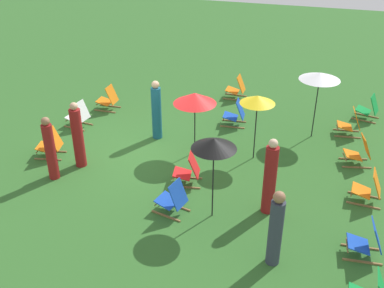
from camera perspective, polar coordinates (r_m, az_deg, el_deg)
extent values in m
plane|color=#2D6026|center=(12.84, -5.14, -1.20)|extent=(40.00, 40.00, 0.00)
cube|color=olive|center=(10.26, 20.14, -11.92)|extent=(0.09, 0.76, 0.04)
cube|color=olive|center=(9.93, 20.39, -13.56)|extent=(0.09, 0.76, 0.04)
cube|color=#1947B7|center=(9.92, 19.93, -11.59)|extent=(0.51, 0.47, 0.13)
cube|color=#1947B7|center=(9.80, 21.96, -10.46)|extent=(0.50, 0.28, 0.57)
cylinder|color=olive|center=(9.93, 18.71, -11.82)|extent=(0.44, 0.06, 0.03)
cube|color=olive|center=(14.76, 18.58, 1.62)|extent=(0.11, 0.76, 0.04)
cube|color=olive|center=(14.37, 18.75, 0.83)|extent=(0.11, 0.76, 0.04)
cube|color=orange|center=(14.44, 18.43, 2.15)|extent=(0.52, 0.48, 0.13)
cube|color=orange|center=(14.37, 19.78, 3.03)|extent=(0.50, 0.30, 0.57)
cylinder|color=olive|center=(14.44, 17.60, 1.98)|extent=(0.44, 0.07, 0.03)
cube|color=olive|center=(15.85, -10.08, 4.68)|extent=(0.04, 0.76, 0.04)
cube|color=olive|center=(15.50, -10.77, 4.02)|extent=(0.04, 0.76, 0.04)
cube|color=orange|center=(15.61, -10.83, 5.23)|extent=(0.48, 0.44, 0.13)
cube|color=orange|center=(15.38, -9.92, 6.08)|extent=(0.48, 0.25, 0.57)
cylinder|color=olive|center=(15.73, -11.47, 5.07)|extent=(0.44, 0.03, 0.03)
cube|color=olive|center=(13.45, -16.83, -0.87)|extent=(0.19, 0.75, 0.04)
cube|color=olive|center=(13.10, -17.47, -1.82)|extent=(0.19, 0.75, 0.04)
cube|color=orange|center=(13.19, -17.71, -0.37)|extent=(0.56, 0.52, 0.13)
cube|color=orange|center=(12.95, -16.66, 0.65)|extent=(0.52, 0.34, 0.57)
cylinder|color=olive|center=(13.30, -18.46, -0.60)|extent=(0.44, 0.12, 0.03)
cube|color=olive|center=(14.63, 5.26, 2.88)|extent=(0.09, 0.76, 0.04)
cube|color=olive|center=(14.24, 5.02, 2.11)|extent=(0.09, 0.76, 0.04)
cube|color=#1947B7|center=(14.34, 4.79, 3.44)|extent=(0.51, 0.47, 0.13)
cube|color=#1947B7|center=(14.19, 6.04, 4.34)|extent=(0.50, 0.28, 0.57)
cylinder|color=olive|center=(14.39, 3.99, 3.27)|extent=(0.44, 0.06, 0.03)
cube|color=olive|center=(10.75, -1.98, -7.68)|extent=(0.21, 0.75, 0.04)
cube|color=olive|center=(10.46, -3.26, -8.93)|extent=(0.21, 0.75, 0.04)
cube|color=#1947B7|center=(10.50, -3.10, -7.04)|extent=(0.57, 0.53, 0.13)
cube|color=#1947B7|center=(10.20, -1.72, -6.27)|extent=(0.52, 0.35, 0.57)
cylinder|color=olive|center=(10.63, -4.01, -7.02)|extent=(0.43, 0.13, 0.03)
cube|color=olive|center=(14.87, -13.41, 2.61)|extent=(0.14, 0.76, 0.04)
cube|color=olive|center=(14.57, -14.42, 1.90)|extent=(0.14, 0.76, 0.04)
cube|color=white|center=(14.67, -14.34, 3.21)|extent=(0.53, 0.49, 0.13)
cube|color=white|center=(14.38, -13.52, 4.01)|extent=(0.51, 0.31, 0.57)
cylinder|color=olive|center=(14.82, -14.92, 3.09)|extent=(0.44, 0.09, 0.03)
cube|color=olive|center=(16.56, 5.52, 6.09)|extent=(0.05, 0.76, 0.04)
cube|color=olive|center=(16.16, 5.17, 5.51)|extent=(0.05, 0.76, 0.04)
cube|color=orange|center=(16.28, 5.04, 6.66)|extent=(0.49, 0.44, 0.13)
cube|color=orange|center=(16.12, 6.13, 7.45)|extent=(0.48, 0.26, 0.57)
cylinder|color=olive|center=(16.35, 4.34, 6.52)|extent=(0.44, 0.04, 0.03)
cube|color=olive|center=(15.97, 20.87, 3.32)|extent=(0.23, 0.74, 0.04)
cube|color=olive|center=(15.57, 20.51, 2.74)|extent=(0.23, 0.74, 0.04)
cube|color=#148C38|center=(15.68, 20.50, 3.95)|extent=(0.57, 0.54, 0.13)
cube|color=#148C38|center=(15.54, 21.74, 4.61)|extent=(0.53, 0.36, 0.57)
cylinder|color=olive|center=(15.74, 19.76, 3.90)|extent=(0.43, 0.14, 0.03)
cube|color=olive|center=(11.84, 20.62, -5.97)|extent=(0.10, 0.76, 0.04)
cube|color=olive|center=(11.47, 20.49, -7.16)|extent=(0.10, 0.76, 0.04)
cube|color=orange|center=(11.51, 20.28, -5.45)|extent=(0.52, 0.47, 0.13)
cube|color=orange|center=(11.38, 22.01, -4.55)|extent=(0.50, 0.29, 0.57)
cylinder|color=olive|center=(11.55, 19.24, -5.56)|extent=(0.44, 0.07, 0.03)
cube|color=olive|center=(13.26, 19.36, -1.76)|extent=(0.20, 0.75, 0.04)
cube|color=olive|center=(12.90, 19.78, -2.75)|extent=(0.20, 0.75, 0.04)
cube|color=orange|center=(12.93, 19.32, -1.28)|extent=(0.56, 0.52, 0.13)
cube|color=orange|center=(12.88, 20.81, -0.25)|extent=(0.52, 0.34, 0.57)
cylinder|color=olive|center=(12.91, 18.42, -1.52)|extent=(0.44, 0.12, 0.03)
cube|color=olive|center=(11.73, -0.58, -4.18)|extent=(0.16, 0.76, 0.04)
cube|color=olive|center=(11.37, -0.87, -5.39)|extent=(0.16, 0.76, 0.04)
cube|color=red|center=(11.42, -1.23, -3.69)|extent=(0.55, 0.51, 0.13)
cube|color=red|center=(11.24, 0.27, -2.59)|extent=(0.51, 0.32, 0.57)
cylinder|color=olive|center=(11.49, -2.22, -3.91)|extent=(0.44, 0.10, 0.03)
cylinder|color=black|center=(12.27, 7.89, 1.95)|extent=(0.03, 0.03, 1.83)
cone|color=yellow|center=(11.91, 8.16, 5.50)|extent=(0.92, 0.92, 0.21)
cylinder|color=black|center=(9.94, 2.63, -4.39)|extent=(0.03, 0.03, 1.95)
cone|color=black|center=(9.48, 2.74, 0.06)|extent=(0.97, 0.97, 0.24)
cylinder|color=black|center=(12.42, 0.35, 2.47)|extent=(0.03, 0.03, 1.77)
cone|color=red|center=(12.10, 0.36, 5.72)|extent=(1.16, 1.16, 0.30)
cylinder|color=black|center=(13.72, 15.11, 4.59)|extent=(0.03, 0.03, 1.98)
cone|color=white|center=(13.39, 15.61, 8.13)|extent=(1.15, 1.15, 0.21)
cylinder|color=#333847|center=(9.03, 10.30, -10.82)|extent=(0.30, 0.30, 1.46)
sphere|color=#936647|center=(8.53, 10.79, -6.52)|extent=(0.23, 0.23, 0.23)
cylinder|color=maroon|center=(12.23, -13.98, 0.71)|extent=(0.40, 0.40, 1.63)
sphere|color=tan|center=(11.84, -14.50, 4.56)|extent=(0.20, 0.20, 0.20)
cylinder|color=maroon|center=(10.29, 9.64, -4.46)|extent=(0.32, 0.32, 1.67)
sphere|color=beige|center=(9.82, 10.08, 0.06)|extent=(0.21, 0.21, 0.21)
cylinder|color=maroon|center=(11.90, -17.16, -0.95)|extent=(0.30, 0.30, 1.50)
sphere|color=#936647|center=(11.52, -17.76, 2.70)|extent=(0.21, 0.21, 0.21)
cylinder|color=#195972|center=(13.32, -4.42, 3.83)|extent=(0.30, 0.30, 1.57)
sphere|color=tan|center=(12.97, -4.57, 7.36)|extent=(0.22, 0.22, 0.22)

